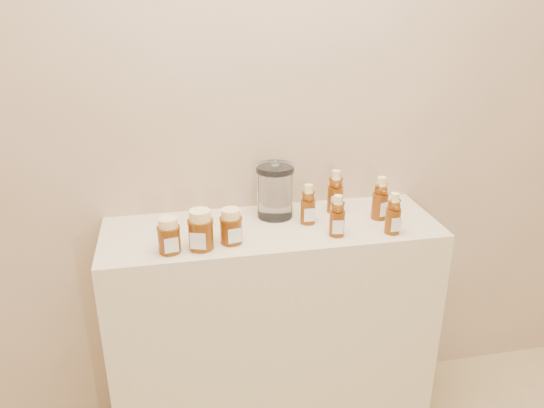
{
  "coord_description": "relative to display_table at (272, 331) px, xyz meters",
  "views": [
    {
      "loc": [
        -0.34,
        -0.13,
        1.7
      ],
      "look_at": [
        -0.01,
        1.52,
        1.0
      ],
      "focal_mm": 35.0,
      "sensor_mm": 36.0,
      "label": 1
    }
  ],
  "objects": [
    {
      "name": "bear_bottle_back_left",
      "position": [
        0.13,
        0.01,
        0.53
      ],
      "size": [
        0.06,
        0.06,
        0.17
      ],
      "primitive_type": null,
      "rotation": [
        0.0,
        0.0,
        -0.05
      ],
      "color": "#582507",
      "rests_on": "display_table"
    },
    {
      "name": "bear_bottle_front_right",
      "position": [
        0.4,
        -0.13,
        0.53
      ],
      "size": [
        0.06,
        0.06,
        0.17
      ],
      "primitive_type": null,
      "rotation": [
        0.0,
        0.0,
        0.07
      ],
      "color": "#582507",
      "rests_on": "display_table"
    },
    {
      "name": "bear_bottle_back_mid",
      "position": [
        0.26,
        0.09,
        0.54
      ],
      "size": [
        0.07,
        0.07,
        0.18
      ],
      "primitive_type": null,
      "rotation": [
        0.0,
        0.0,
        -0.14
      ],
      "color": "#582507",
      "rests_on": "display_table"
    },
    {
      "name": "glass_canister",
      "position": [
        0.03,
        0.09,
        0.56
      ],
      "size": [
        0.18,
        0.18,
        0.22
      ],
      "primitive_type": null,
      "rotation": [
        0.0,
        0.0,
        -0.32
      ],
      "color": "white",
      "rests_on": "display_table"
    },
    {
      "name": "bear_bottle_back_right",
      "position": [
        0.4,
        -0.01,
        0.54
      ],
      "size": [
        0.08,
        0.08,
        0.18
      ],
      "primitive_type": null,
      "rotation": [
        0.0,
        0.0,
        0.3
      ],
      "color": "#582507",
      "rests_on": "display_table"
    },
    {
      "name": "honey_jar_left",
      "position": [
        -0.36,
        -0.12,
        0.51
      ],
      "size": [
        0.09,
        0.09,
        0.12
      ],
      "primitive_type": null,
      "rotation": [
        0.0,
        0.0,
        0.16
      ],
      "color": "#582507",
      "rests_on": "display_table"
    },
    {
      "name": "honey_jar_front",
      "position": [
        -0.26,
        -0.12,
        0.52
      ],
      "size": [
        0.11,
        0.11,
        0.13
      ],
      "primitive_type": null,
      "rotation": [
        0.0,
        0.0,
        -0.32
      ],
      "color": "#582507",
      "rests_on": "display_table"
    },
    {
      "name": "honey_jar_back",
      "position": [
        -0.16,
        -0.09,
        0.51
      ],
      "size": [
        0.09,
        0.09,
        0.12
      ],
      "primitive_type": null,
      "rotation": [
        0.0,
        0.0,
        0.2
      ],
      "color": "#582507",
      "rests_on": "display_table"
    },
    {
      "name": "display_table",
      "position": [
        0.0,
        0.0,
        0.0
      ],
      "size": [
        1.2,
        0.4,
        0.9
      ],
      "primitive_type": "cube",
      "color": "beige",
      "rests_on": "ground"
    },
    {
      "name": "bear_bottle_front_left",
      "position": [
        0.2,
        -0.11,
        0.53
      ],
      "size": [
        0.07,
        0.07,
        0.17
      ],
      "primitive_type": null,
      "rotation": [
        0.0,
        0.0,
        -0.17
      ],
      "color": "#582507",
      "rests_on": "display_table"
    },
    {
      "name": "wall_back",
      "position": [
        0.0,
        0.2,
        0.9
      ],
      "size": [
        3.5,
        0.02,
        2.7
      ],
      "primitive_type": "cube",
      "color": "tan",
      "rests_on": "ground"
    }
  ]
}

